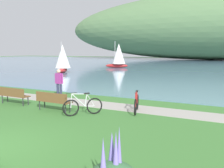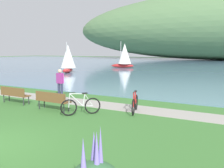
{
  "view_description": "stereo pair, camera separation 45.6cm",
  "coord_description": "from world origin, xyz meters",
  "px_view_note": "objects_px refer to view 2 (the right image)",
  "views": [
    {
      "loc": [
        6.17,
        -4.16,
        2.76
      ],
      "look_at": [
        0.27,
        7.48,
        1.0
      ],
      "focal_mm": 39.6,
      "sensor_mm": 36.0,
      "label": 1
    },
    {
      "loc": [
        6.58,
        -3.95,
        2.76
      ],
      "look_at": [
        0.27,
        7.48,
        1.0
      ],
      "focal_mm": 39.6,
      "sensor_mm": 36.0,
      "label": 2
    }
  ],
  "objects_px": {
    "park_bench_further_along": "(14,94)",
    "person_at_shoreline": "(60,82)",
    "bicycle_beside_path": "(135,104)",
    "park_bench_near_camera": "(52,100)",
    "bicycle_leaning_near_bench": "(81,106)",
    "sailboat_mid_bay": "(124,55)",
    "sailboat_toward_hillside": "(68,58)"
  },
  "relations": [
    {
      "from": "park_bench_near_camera",
      "to": "person_at_shoreline",
      "type": "xyz_separation_m",
      "value": [
        -1.68,
        2.53,
        0.46
      ]
    },
    {
      "from": "park_bench_near_camera",
      "to": "park_bench_further_along",
      "type": "relative_size",
      "value": 1.0
    },
    {
      "from": "person_at_shoreline",
      "to": "bicycle_beside_path",
      "type": "bearing_deg",
      "value": -10.91
    },
    {
      "from": "park_bench_further_along",
      "to": "bicycle_beside_path",
      "type": "height_order",
      "value": "bicycle_beside_path"
    },
    {
      "from": "park_bench_further_along",
      "to": "bicycle_leaning_near_bench",
      "type": "relative_size",
      "value": 1.33
    },
    {
      "from": "sailboat_mid_bay",
      "to": "sailboat_toward_hillside",
      "type": "bearing_deg",
      "value": -102.25
    },
    {
      "from": "bicycle_leaning_near_bench",
      "to": "park_bench_near_camera",
      "type": "bearing_deg",
      "value": -179.49
    },
    {
      "from": "person_at_shoreline",
      "to": "sailboat_mid_bay",
      "type": "xyz_separation_m",
      "value": [
        -8.06,
        24.99,
        1.05
      ]
    },
    {
      "from": "park_bench_further_along",
      "to": "person_at_shoreline",
      "type": "distance_m",
      "value": 2.61
    },
    {
      "from": "park_bench_further_along",
      "to": "bicycle_leaning_near_bench",
      "type": "distance_m",
      "value": 4.41
    },
    {
      "from": "bicycle_beside_path",
      "to": "sailboat_mid_bay",
      "type": "relative_size",
      "value": 0.41
    },
    {
      "from": "park_bench_further_along",
      "to": "bicycle_leaning_near_bench",
      "type": "xyz_separation_m",
      "value": [
        4.41,
        -0.2,
        -0.12
      ]
    },
    {
      "from": "park_bench_further_along",
      "to": "person_at_shoreline",
      "type": "bearing_deg",
      "value": 64.2
    },
    {
      "from": "bicycle_leaning_near_bench",
      "to": "sailboat_toward_hillside",
      "type": "xyz_separation_m",
      "value": [
        -13.79,
        16.27,
        1.45
      ]
    },
    {
      "from": "bicycle_beside_path",
      "to": "park_bench_near_camera",
      "type": "bearing_deg",
      "value": -156.37
    },
    {
      "from": "bicycle_leaning_near_bench",
      "to": "sailboat_toward_hillside",
      "type": "distance_m",
      "value": 21.37
    },
    {
      "from": "bicycle_leaning_near_bench",
      "to": "sailboat_mid_bay",
      "type": "bearing_deg",
      "value": 112.42
    },
    {
      "from": "bicycle_beside_path",
      "to": "sailboat_mid_bay",
      "type": "distance_m",
      "value": 29.21
    },
    {
      "from": "bicycle_beside_path",
      "to": "person_at_shoreline",
      "type": "distance_m",
      "value": 5.3
    },
    {
      "from": "bicycle_leaning_near_bench",
      "to": "person_at_shoreline",
      "type": "xyz_separation_m",
      "value": [
        -3.29,
        2.51,
        0.58
      ]
    },
    {
      "from": "sailboat_toward_hillside",
      "to": "park_bench_further_along",
      "type": "bearing_deg",
      "value": -59.74
    },
    {
      "from": "bicycle_beside_path",
      "to": "sailboat_toward_hillside",
      "type": "relative_size",
      "value": 0.45
    },
    {
      "from": "park_bench_further_along",
      "to": "sailboat_mid_bay",
      "type": "xyz_separation_m",
      "value": [
        -6.94,
        27.31,
        1.51
      ]
    },
    {
      "from": "person_at_shoreline",
      "to": "park_bench_further_along",
      "type": "bearing_deg",
      "value": -115.8
    },
    {
      "from": "person_at_shoreline",
      "to": "sailboat_toward_hillside",
      "type": "relative_size",
      "value": 0.45
    },
    {
      "from": "person_at_shoreline",
      "to": "sailboat_mid_bay",
      "type": "height_order",
      "value": "sailboat_mid_bay"
    },
    {
      "from": "park_bench_near_camera",
      "to": "park_bench_further_along",
      "type": "distance_m",
      "value": 2.81
    },
    {
      "from": "bicycle_beside_path",
      "to": "sailboat_toward_hillside",
      "type": "height_order",
      "value": "sailboat_toward_hillside"
    },
    {
      "from": "park_bench_near_camera",
      "to": "bicycle_beside_path",
      "type": "xyz_separation_m",
      "value": [
        3.49,
        1.53,
        -0.12
      ]
    },
    {
      "from": "bicycle_beside_path",
      "to": "person_at_shoreline",
      "type": "height_order",
      "value": "person_at_shoreline"
    },
    {
      "from": "park_bench_further_along",
      "to": "park_bench_near_camera",
      "type": "bearing_deg",
      "value": -4.31
    },
    {
      "from": "bicycle_beside_path",
      "to": "sailboat_toward_hillside",
      "type": "xyz_separation_m",
      "value": [
        -15.67,
        14.76,
        1.45
      ]
    }
  ]
}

